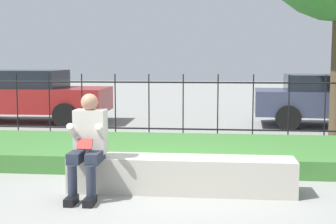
% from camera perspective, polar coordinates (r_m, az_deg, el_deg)
% --- Properties ---
extents(ground_plane, '(60.00, 60.00, 0.00)m').
position_cam_1_polar(ground_plane, '(5.98, -0.56, -9.66)').
color(ground_plane, gray).
extents(stone_bench, '(2.82, 0.47, 0.45)m').
position_cam_1_polar(stone_bench, '(5.91, 1.56, -7.87)').
color(stone_bench, '#B7B2A3').
rests_on(stone_bench, ground_plane).
extents(person_seated_reader, '(0.42, 0.73, 1.25)m').
position_cam_1_polar(person_seated_reader, '(5.74, -9.71, -3.50)').
color(person_seated_reader, black).
rests_on(person_seated_reader, ground_plane).
extents(grass_berm, '(10.91, 2.33, 0.27)m').
position_cam_1_polar(grass_berm, '(7.75, 0.98, -4.90)').
color(grass_berm, '#3D7533').
rests_on(grass_berm, ground_plane).
extents(iron_fence, '(8.91, 0.03, 1.37)m').
position_cam_1_polar(iron_fence, '(9.28, 1.85, 0.64)').
color(iron_fence, black).
rests_on(iron_fence, ground_plane).
extents(car_parked_right, '(4.08, 2.02, 1.28)m').
position_cam_1_polar(car_parked_right, '(12.21, 19.80, 1.53)').
color(car_parked_right, '#383D56').
rests_on(car_parked_right, ground_plane).
extents(car_parked_left, '(4.46, 1.92, 1.38)m').
position_cam_1_polar(car_parked_left, '(12.89, -17.39, 2.03)').
color(car_parked_left, maroon).
rests_on(car_parked_left, ground_plane).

